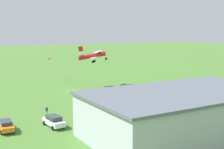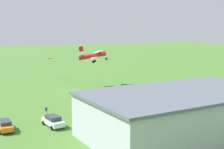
{
  "view_description": "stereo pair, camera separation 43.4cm",
  "coord_description": "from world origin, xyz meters",
  "px_view_note": "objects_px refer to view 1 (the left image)",
  "views": [
    {
      "loc": [
        25.34,
        68.81,
        14.63
      ],
      "look_at": [
        -4.88,
        9.97,
        4.86
      ],
      "focal_mm": 50.69,
      "sensor_mm": 36.0,
      "label": 1
    },
    {
      "loc": [
        24.95,
        69.01,
        14.63
      ],
      "look_at": [
        -4.88,
        9.97,
        4.86
      ],
      "focal_mm": 50.69,
      "sensor_mm": 36.0,
      "label": 2
    }
  ],
  "objects_px": {
    "person_near_hangar_door": "(98,111)",
    "windsock": "(51,60)",
    "hangar": "(182,113)",
    "person_watching_takeoff": "(200,103)",
    "person_walking_on_apron": "(132,105)",
    "biplane": "(93,55)",
    "car_orange": "(6,125)",
    "person_beside_truck": "(187,103)",
    "car_white": "(54,121)",
    "person_crossing_taxiway": "(47,111)"
  },
  "relations": [
    {
      "from": "person_near_hangar_door",
      "to": "car_orange",
      "type": "bearing_deg",
      "value": 3.67
    },
    {
      "from": "hangar",
      "to": "car_white",
      "type": "height_order",
      "value": "hangar"
    },
    {
      "from": "windsock",
      "to": "car_white",
      "type": "bearing_deg",
      "value": 74.13
    },
    {
      "from": "hangar",
      "to": "car_orange",
      "type": "relative_size",
      "value": 6.05
    },
    {
      "from": "biplane",
      "to": "person_watching_takeoff",
      "type": "xyz_separation_m",
      "value": [
        -9.03,
        28.82,
        -6.99
      ]
    },
    {
      "from": "hangar",
      "to": "person_near_hangar_door",
      "type": "distance_m",
      "value": 15.36
    },
    {
      "from": "biplane",
      "to": "car_orange",
      "type": "distance_m",
      "value": 37.58
    },
    {
      "from": "car_orange",
      "to": "windsock",
      "type": "height_order",
      "value": "windsock"
    },
    {
      "from": "person_near_hangar_door",
      "to": "windsock",
      "type": "bearing_deg",
      "value": -95.43
    },
    {
      "from": "person_crossing_taxiway",
      "to": "windsock",
      "type": "relative_size",
      "value": 0.27
    },
    {
      "from": "car_orange",
      "to": "hangar",
      "type": "bearing_deg",
      "value": 149.37
    },
    {
      "from": "biplane",
      "to": "person_walking_on_apron",
      "type": "relative_size",
      "value": 4.91
    },
    {
      "from": "person_beside_truck",
      "to": "person_watching_takeoff",
      "type": "bearing_deg",
      "value": 169.1
    },
    {
      "from": "car_orange",
      "to": "person_walking_on_apron",
      "type": "height_order",
      "value": "person_walking_on_apron"
    },
    {
      "from": "person_crossing_taxiway",
      "to": "windsock",
      "type": "height_order",
      "value": "windsock"
    },
    {
      "from": "person_crossing_taxiway",
      "to": "car_orange",
      "type": "bearing_deg",
      "value": 32.61
    },
    {
      "from": "car_orange",
      "to": "biplane",
      "type": "bearing_deg",
      "value": -133.75
    },
    {
      "from": "person_walking_on_apron",
      "to": "person_crossing_taxiway",
      "type": "xyz_separation_m",
      "value": [
        14.95,
        -2.62,
        0.02
      ]
    },
    {
      "from": "biplane",
      "to": "person_near_hangar_door",
      "type": "distance_m",
      "value": 28.65
    },
    {
      "from": "person_near_hangar_door",
      "to": "person_crossing_taxiway",
      "type": "distance_m",
      "value": 8.53
    },
    {
      "from": "car_white",
      "to": "person_crossing_taxiway",
      "type": "relative_size",
      "value": 2.74
    },
    {
      "from": "biplane",
      "to": "person_walking_on_apron",
      "type": "height_order",
      "value": "biplane"
    },
    {
      "from": "biplane",
      "to": "person_watching_takeoff",
      "type": "relative_size",
      "value": 5.27
    },
    {
      "from": "car_orange",
      "to": "person_crossing_taxiway",
      "type": "relative_size",
      "value": 2.63
    },
    {
      "from": "car_white",
      "to": "car_orange",
      "type": "height_order",
      "value": "car_white"
    },
    {
      "from": "car_white",
      "to": "person_near_hangar_door",
      "type": "height_order",
      "value": "person_near_hangar_door"
    },
    {
      "from": "hangar",
      "to": "windsock",
      "type": "height_order",
      "value": "windsock"
    },
    {
      "from": "car_orange",
      "to": "person_near_hangar_door",
      "type": "height_order",
      "value": "person_near_hangar_door"
    },
    {
      "from": "car_white",
      "to": "biplane",
      "type": "bearing_deg",
      "value": -123.97
    },
    {
      "from": "car_orange",
      "to": "person_beside_truck",
      "type": "height_order",
      "value": "person_beside_truck"
    },
    {
      "from": "car_white",
      "to": "hangar",
      "type": "bearing_deg",
      "value": 142.29
    },
    {
      "from": "person_walking_on_apron",
      "to": "car_white",
      "type": "bearing_deg",
      "value": 12.05
    },
    {
      "from": "hangar",
      "to": "person_near_hangar_door",
      "type": "xyz_separation_m",
      "value": [
        6.57,
        -13.71,
        -2.21
      ]
    },
    {
      "from": "car_orange",
      "to": "person_beside_truck",
      "type": "bearing_deg",
      "value": 177.05
    },
    {
      "from": "person_crossing_taxiway",
      "to": "person_walking_on_apron",
      "type": "bearing_deg",
      "value": 170.08
    },
    {
      "from": "car_white",
      "to": "person_crossing_taxiway",
      "type": "xyz_separation_m",
      "value": [
        -0.57,
        -5.93,
        0.02
      ]
    },
    {
      "from": "car_white",
      "to": "person_walking_on_apron",
      "type": "distance_m",
      "value": 15.87
    },
    {
      "from": "car_orange",
      "to": "person_watching_takeoff",
      "type": "height_order",
      "value": "person_watching_takeoff"
    },
    {
      "from": "car_white",
      "to": "person_watching_takeoff",
      "type": "height_order",
      "value": "car_white"
    },
    {
      "from": "person_walking_on_apron",
      "to": "person_near_hangar_door",
      "type": "distance_m",
      "value": 7.34
    },
    {
      "from": "person_near_hangar_door",
      "to": "hangar",
      "type": "bearing_deg",
      "value": 115.62
    },
    {
      "from": "car_white",
      "to": "person_watching_takeoff",
      "type": "xyz_separation_m",
      "value": [
        -27.87,
        0.87,
        -0.06
      ]
    },
    {
      "from": "person_near_hangar_door",
      "to": "person_watching_takeoff",
      "type": "bearing_deg",
      "value": 171.0
    },
    {
      "from": "car_orange",
      "to": "person_near_hangar_door",
      "type": "relative_size",
      "value": 2.65
    },
    {
      "from": "person_beside_truck",
      "to": "biplane",
      "type": "bearing_deg",
      "value": -77.17
    },
    {
      "from": "person_watching_takeoff",
      "to": "hangar",
      "type": "bearing_deg",
      "value": 39.12
    },
    {
      "from": "hangar",
      "to": "person_watching_takeoff",
      "type": "xyz_separation_m",
      "value": [
        -13.04,
        -10.6,
        -2.29
      ]
    },
    {
      "from": "hangar",
      "to": "person_watching_takeoff",
      "type": "bearing_deg",
      "value": -140.88
    },
    {
      "from": "person_walking_on_apron",
      "to": "hangar",
      "type": "bearing_deg",
      "value": 87.33
    },
    {
      "from": "hangar",
      "to": "person_walking_on_apron",
      "type": "xyz_separation_m",
      "value": [
        -0.69,
        -14.78,
        -2.22
      ]
    }
  ]
}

